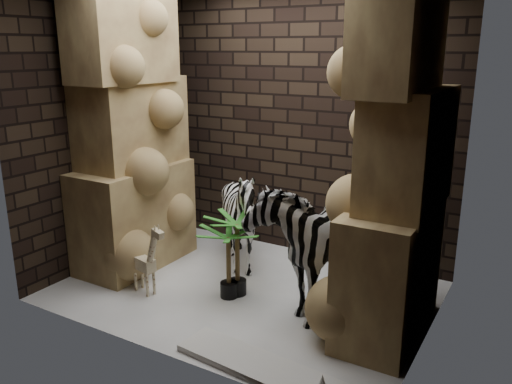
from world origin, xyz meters
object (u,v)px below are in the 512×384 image
Objects in this scene: zebra_right at (313,227)px; palm_back at (229,263)px; zebra_left at (241,223)px; giraffe_toy at (143,255)px; surfboard at (263,368)px; palm_front at (237,255)px.

zebra_right is 0.88m from palm_back.
zebra_right reaches higher than zebra_left.
palm_back is (0.76, 0.34, -0.03)m from giraffe_toy.
zebra_right reaches higher than palm_back.
zebra_left reaches higher than surfboard.
zebra_left is 1.49× the size of giraffe_toy.
zebra_right is 1.05× the size of surfboard.
palm_front is 0.58× the size of surfboard.
zebra_right is 1.41m from surfboard.
zebra_left is at bearing 75.58° from giraffe_toy.
zebra_right is 2.10× the size of palm_back.
palm_front is at bearing 65.46° from palm_back.
zebra_left reaches higher than palm_back.
surfboard is at bearing -45.01° from palm_back.
zebra_right is at bearing 19.64° from palm_front.
giraffe_toy is 0.84m from palm_back.
giraffe_toy is 0.91m from palm_front.
surfboard is (0.83, -0.96, -0.38)m from palm_front.
palm_back is (-0.72, -0.33, -0.39)m from zebra_right.
zebra_right is at bearing -14.51° from zebra_left.
zebra_left is at bearing 162.91° from zebra_right.
zebra_left is at bearing 131.96° from surfboard.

